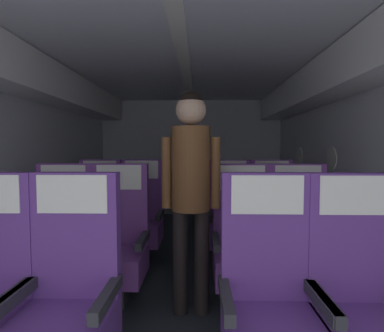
% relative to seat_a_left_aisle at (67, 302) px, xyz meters
% --- Properties ---
extents(ground, '(3.57, 5.88, 0.02)m').
position_rel_seat_a_left_aisle_xyz_m(ground, '(0.50, 1.43, -0.47)').
color(ground, '#23282D').
extents(fuselage_shell, '(3.45, 5.53, 2.17)m').
position_rel_seat_a_left_aisle_xyz_m(fuselage_shell, '(0.51, 1.68, 1.11)').
color(fuselage_shell, silver).
rests_on(fuselage_shell, ground).
extents(seat_a_left_aisle, '(0.49, 0.47, 1.10)m').
position_rel_seat_a_left_aisle_xyz_m(seat_a_left_aisle, '(0.00, 0.00, 0.00)').
color(seat_a_left_aisle, '#38383D').
rests_on(seat_a_left_aisle, ground).
extents(seat_a_right_aisle, '(0.49, 0.47, 1.10)m').
position_rel_seat_a_left_aisle_xyz_m(seat_a_right_aisle, '(1.46, -0.00, 0.00)').
color(seat_a_right_aisle, '#38383D').
rests_on(seat_a_right_aisle, ground).
extents(seat_a_right_window, '(0.49, 0.47, 1.10)m').
position_rel_seat_a_left_aisle_xyz_m(seat_a_right_window, '(1.01, 0.00, 0.00)').
color(seat_a_right_window, '#38383D').
rests_on(seat_a_right_window, ground).
extents(seat_b_left_window, '(0.49, 0.47, 1.10)m').
position_rel_seat_a_left_aisle_xyz_m(seat_b_left_window, '(-0.46, 0.90, 0.00)').
color(seat_b_left_window, '#38383D').
rests_on(seat_b_left_window, ground).
extents(seat_b_left_aisle, '(0.49, 0.47, 1.10)m').
position_rel_seat_a_left_aisle_xyz_m(seat_b_left_aisle, '(0.00, 0.91, 0.00)').
color(seat_b_left_aisle, '#38383D').
rests_on(seat_b_left_aisle, ground).
extents(seat_b_right_aisle, '(0.49, 0.47, 1.10)m').
position_rel_seat_a_left_aisle_xyz_m(seat_b_right_aisle, '(1.45, 0.91, 0.00)').
color(seat_b_right_aisle, '#38383D').
rests_on(seat_b_right_aisle, ground).
extents(seat_b_right_window, '(0.49, 0.47, 1.10)m').
position_rel_seat_a_left_aisle_xyz_m(seat_b_right_window, '(1.00, 0.90, 0.00)').
color(seat_b_right_window, '#38383D').
rests_on(seat_b_right_window, ground).
extents(seat_c_left_window, '(0.49, 0.47, 1.10)m').
position_rel_seat_a_left_aisle_xyz_m(seat_c_left_window, '(-0.45, 1.79, 0.00)').
color(seat_c_left_window, '#38383D').
rests_on(seat_c_left_window, ground).
extents(seat_c_left_aisle, '(0.49, 0.47, 1.10)m').
position_rel_seat_a_left_aisle_xyz_m(seat_c_left_aisle, '(0.02, 1.80, 0.00)').
color(seat_c_left_aisle, '#38383D').
rests_on(seat_c_left_aisle, ground).
extents(seat_c_right_aisle, '(0.49, 0.47, 1.10)m').
position_rel_seat_a_left_aisle_xyz_m(seat_c_right_aisle, '(1.46, 1.81, 0.00)').
color(seat_c_right_aisle, '#38383D').
rests_on(seat_c_right_aisle, ground).
extents(seat_c_right_window, '(0.49, 0.47, 1.10)m').
position_rel_seat_a_left_aisle_xyz_m(seat_c_right_window, '(0.99, 1.79, 0.00)').
color(seat_c_right_window, '#38383D').
rests_on(seat_c_right_window, ground).
extents(flight_attendant, '(0.43, 0.28, 1.65)m').
position_rel_seat_a_left_aisle_xyz_m(flight_attendant, '(0.60, 0.75, 0.56)').
color(flight_attendant, black).
rests_on(flight_attendant, ground).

